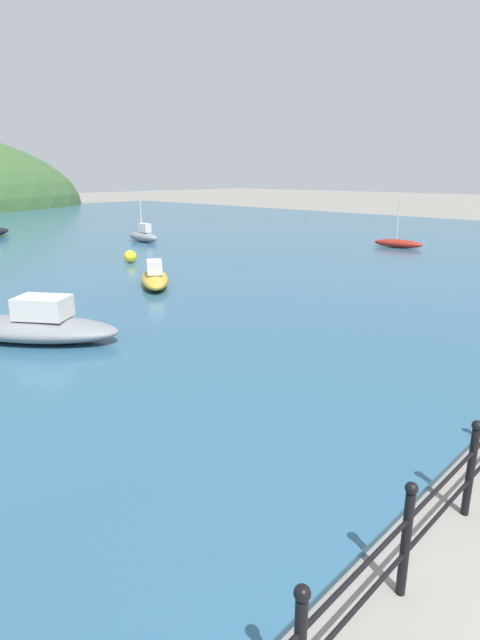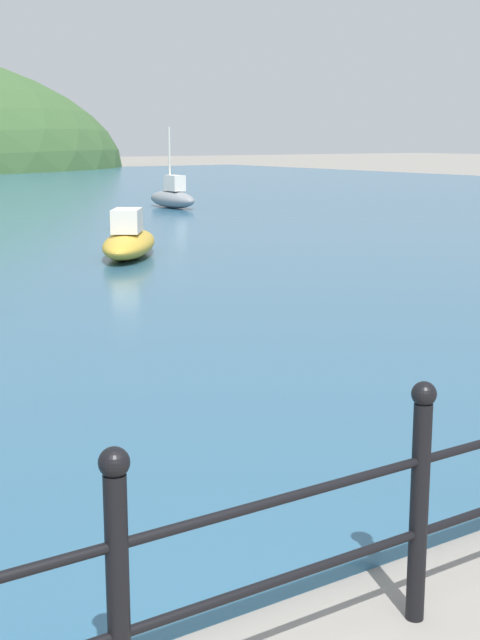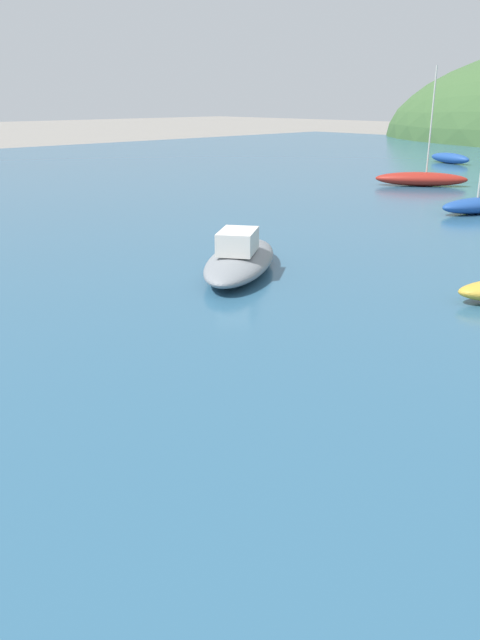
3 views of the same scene
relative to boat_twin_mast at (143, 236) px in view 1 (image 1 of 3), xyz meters
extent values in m
sphere|color=black|center=(-14.57, -22.25, 0.70)|extent=(0.12, 0.12, 0.12)
cylinder|color=black|center=(-12.98, -22.25, 0.10)|extent=(0.09, 0.09, 1.10)
sphere|color=black|center=(-12.98, -22.25, 0.70)|extent=(0.12, 0.12, 0.12)
cylinder|color=black|center=(-11.38, -22.25, 0.10)|extent=(0.09, 0.09, 1.10)
sphere|color=black|center=(-11.38, -22.25, 0.70)|extent=(0.12, 0.12, 0.12)
cylinder|color=black|center=(-12.18, -22.25, 0.37)|extent=(7.98, 0.04, 0.04)
cylinder|color=black|center=(-12.18, -22.25, 0.00)|extent=(7.98, 0.04, 0.04)
ellipsoid|color=gray|center=(0.00, 0.02, -0.07)|extent=(0.75, 2.51, 0.55)
cube|color=silver|center=(0.00, -0.17, 0.45)|extent=(0.41, 0.70, 0.50)
cylinder|color=beige|center=(0.00, 0.15, 1.21)|extent=(0.07, 0.07, 2.01)
ellipsoid|color=gray|center=(-12.16, -12.67, -0.07)|extent=(3.55, 4.21, 0.55)
cube|color=silver|center=(-11.98, -12.93, 0.45)|extent=(1.31, 1.40, 0.50)
ellipsoid|color=maroon|center=(7.94, -11.56, -0.14)|extent=(1.04, 2.61, 0.43)
cylinder|color=beige|center=(7.92, -11.43, 1.10)|extent=(0.07, 0.07, 2.03)
ellipsoid|color=gold|center=(-6.65, -9.96, -0.11)|extent=(2.49, 3.02, 0.49)
cube|color=silver|center=(-6.78, -10.15, 0.36)|extent=(0.90, 0.99, 0.44)
sphere|color=yellow|center=(-4.53, -5.36, -0.08)|extent=(0.55, 0.55, 0.55)
camera|label=1|loc=(-16.78, -23.80, 3.37)|focal=28.00mm
camera|label=2|loc=(-14.33, -25.08, 1.87)|focal=50.00mm
camera|label=3|loc=(-2.04, -22.29, 3.47)|focal=35.00mm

